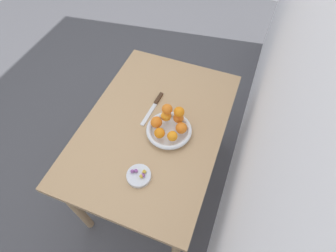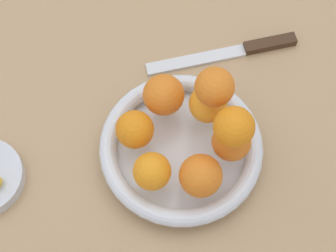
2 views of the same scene
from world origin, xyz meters
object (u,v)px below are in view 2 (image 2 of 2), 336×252
(orange_3, at_px, (152,171))
(fruit_bowl, at_px, (181,148))
(orange_2, at_px, (135,129))
(dining_table, at_px, (175,120))
(orange_7, at_px, (234,127))
(orange_6, at_px, (215,87))
(orange_4, at_px, (201,176))
(knife, at_px, (235,51))
(orange_1, at_px, (164,95))
(orange_0, at_px, (208,104))
(orange_5, at_px, (231,141))

(orange_3, bearing_deg, fruit_bowl, -144.78)
(orange_2, bearing_deg, dining_table, -140.05)
(dining_table, relative_size, orange_7, 19.43)
(orange_2, xyz_separation_m, orange_6, (-0.12, -0.00, 0.06))
(orange_4, height_order, knife, orange_4)
(dining_table, xyz_separation_m, orange_6, (-0.03, 0.07, 0.21))
(orange_1, bearing_deg, orange_7, 123.26)
(orange_0, xyz_separation_m, orange_5, (-0.01, 0.07, -0.00))
(orange_3, distance_m, orange_7, 0.13)
(orange_0, height_order, orange_4, orange_4)
(orange_7, distance_m, knife, 0.23)
(orange_0, bearing_deg, orange_3, 35.22)
(dining_table, xyz_separation_m, orange_0, (-0.03, 0.06, 0.16))
(orange_2, relative_size, orange_6, 1.00)
(orange_3, relative_size, knife, 0.21)
(dining_table, distance_m, orange_7, 0.25)
(fruit_bowl, bearing_deg, orange_1, -84.78)
(orange_1, bearing_deg, orange_4, 95.22)
(orange_4, distance_m, knife, 0.26)
(orange_0, xyz_separation_m, orange_3, (0.11, 0.08, -0.00))
(orange_1, height_order, orange_5, orange_1)
(orange_4, relative_size, orange_6, 1.09)
(orange_0, bearing_deg, knife, -129.33)
(orange_2, xyz_separation_m, orange_4, (-0.07, 0.09, 0.00))
(orange_4, relative_size, knife, 0.23)
(dining_table, distance_m, knife, 0.16)
(orange_1, height_order, orange_7, orange_7)
(orange_1, height_order, orange_3, orange_1)
(fruit_bowl, xyz_separation_m, orange_1, (0.01, -0.07, 0.05))
(fruit_bowl, height_order, knife, fruit_bowl)
(orange_1, relative_size, orange_7, 1.10)
(orange_6, bearing_deg, dining_table, -62.71)
(orange_5, bearing_deg, fruit_bowl, -24.78)
(orange_0, distance_m, orange_2, 0.11)
(orange_4, distance_m, orange_7, 0.08)
(orange_4, distance_m, orange_6, 0.12)
(orange_0, height_order, orange_5, same)
(fruit_bowl, xyz_separation_m, orange_7, (-0.06, 0.03, 0.10))
(orange_0, bearing_deg, orange_6, 125.30)
(orange_0, distance_m, orange_4, 0.11)
(orange_4, xyz_separation_m, knife, (-0.14, -0.21, -0.07))
(dining_table, relative_size, orange_1, 17.61)
(fruit_bowl, bearing_deg, knife, -134.07)
(dining_table, xyz_separation_m, orange_2, (0.08, 0.07, 0.16))
(orange_0, bearing_deg, orange_5, 100.36)
(orange_2, relative_size, orange_5, 0.98)
(orange_6, height_order, orange_7, same)
(orange_1, distance_m, knife, 0.18)
(orange_7, bearing_deg, orange_3, 3.41)
(dining_table, height_order, orange_5, orange_5)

